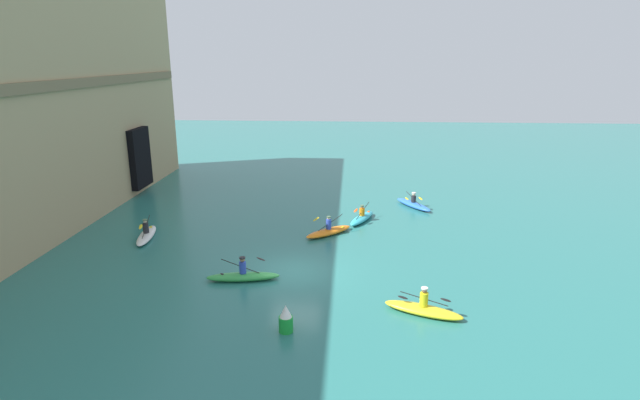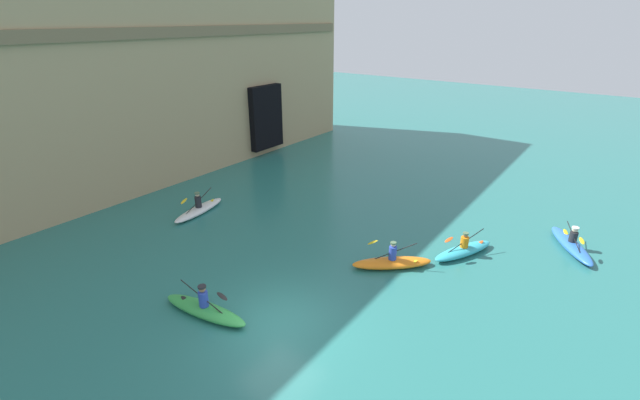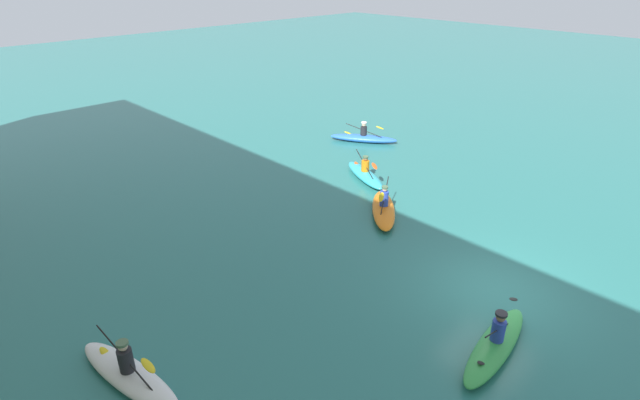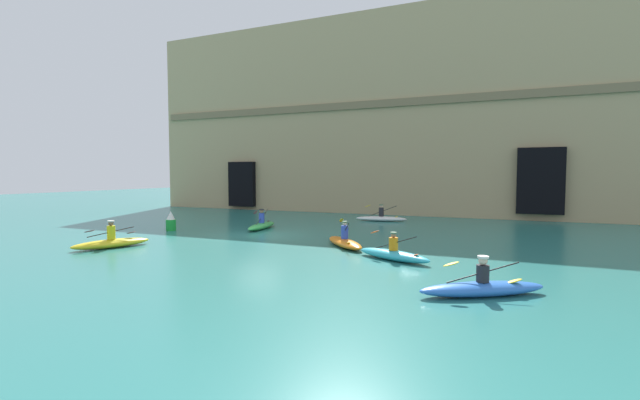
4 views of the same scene
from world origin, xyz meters
The scene contains 6 objects.
ground_plane centered at (0.00, 0.00, 0.00)m, with size 120.00×120.00×0.00m, color #28706B.
kayak_white centered at (4.14, 9.22, 0.22)m, with size 3.53×1.33×1.15m.
kayak_cyan centered at (8.11, -3.42, 0.23)m, with size 3.23×1.98×1.07m.
kayak_green centered at (-1.18, 2.36, 0.23)m, with size 1.25×3.52×1.18m.
kayak_orange centered at (5.40, -1.40, 0.22)m, with size 2.84×3.01×1.22m.
kayak_blue centered at (11.43, -7.10, 0.23)m, with size 3.39×2.54×1.08m.
Camera 3 is at (-4.95, 11.99, 8.69)m, focal length 28.00 mm.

